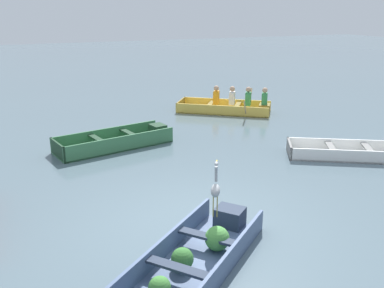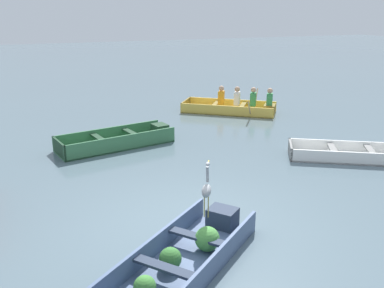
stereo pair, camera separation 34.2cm
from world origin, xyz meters
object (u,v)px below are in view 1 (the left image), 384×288
object	(u,v)px
skiff_white_mid_moored	(354,153)
rowboat_yellow_with_crew	(231,106)
heron_on_dinghy	(216,189)
dinghy_slate_blue_foreground	(197,255)
skiff_green_near_moored	(119,141)

from	to	relation	value
skiff_white_mid_moored	rowboat_yellow_with_crew	size ratio (longest dim) A/B	0.92
heron_on_dinghy	dinghy_slate_blue_foreground	bearing A→B (deg)	-136.58
dinghy_slate_blue_foreground	skiff_green_near_moored	xyz separation A→B (m)	(0.33, 5.71, 0.00)
skiff_green_near_moored	rowboat_yellow_with_crew	xyz separation A→B (m)	(4.50, 2.20, 0.08)
skiff_green_near_moored	skiff_white_mid_moored	xyz separation A→B (m)	(5.01, -3.09, -0.04)
dinghy_slate_blue_foreground	skiff_white_mid_moored	bearing A→B (deg)	26.11
skiff_green_near_moored	rowboat_yellow_with_crew	bearing A→B (deg)	26.02
heron_on_dinghy	skiff_green_near_moored	bearing A→B (deg)	92.00
dinghy_slate_blue_foreground	skiff_green_near_moored	distance (m)	5.72
dinghy_slate_blue_foreground	heron_on_dinghy	xyz separation A→B (m)	(0.51, 0.49, 0.73)
rowboat_yellow_with_crew	skiff_green_near_moored	bearing A→B (deg)	-153.98
rowboat_yellow_with_crew	heron_on_dinghy	bearing A→B (deg)	-120.17
skiff_green_near_moored	rowboat_yellow_with_crew	world-z (taller)	rowboat_yellow_with_crew
rowboat_yellow_with_crew	dinghy_slate_blue_foreground	bearing A→B (deg)	-121.40
skiff_white_mid_moored	heron_on_dinghy	xyz separation A→B (m)	(-4.83, -2.13, 0.77)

